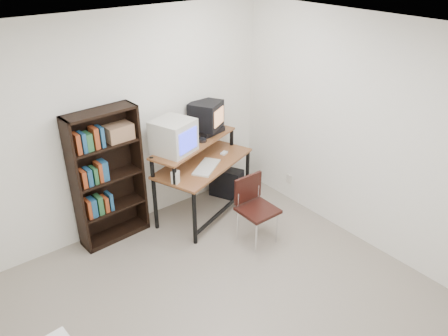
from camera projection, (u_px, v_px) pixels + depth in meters
floor at (229, 313)px, 4.25m from camera, size 4.00×4.00×0.01m
ceiling at (231, 40)px, 3.04m from camera, size 4.00×4.00×0.01m
back_wall at (121, 127)px, 5.03m from camera, size 4.00×0.01×2.60m
right_wall at (372, 139)px, 4.74m from camera, size 0.01×4.00×2.60m
computer_desk at (202, 164)px, 5.52m from camera, size 1.49×1.09×0.98m
crt_monitor at (174, 137)px, 5.11m from camera, size 0.54×0.54×0.40m
vcr at (209, 130)px, 5.69m from camera, size 0.40×0.32×0.08m
crt_tv at (206, 115)px, 5.59m from camera, size 0.50×0.49×0.35m
cd_spindle at (202, 140)px, 5.45m from camera, size 0.14×0.14×0.05m
keyboard at (207, 168)px, 5.35m from camera, size 0.51×0.44×0.03m
mousepad at (226, 154)px, 5.71m from camera, size 0.27×0.24×0.01m
mouse at (224, 153)px, 5.70m from camera, size 0.11×0.09×0.03m
desk_speaker at (175, 178)px, 4.99m from camera, size 0.11×0.11×0.17m
pc_tower at (226, 183)px, 6.09m from camera, size 0.38×0.49×0.42m
school_chair at (254, 203)px, 5.08m from camera, size 0.41×0.41×0.81m
bookshelf at (107, 175)px, 4.98m from camera, size 0.82×0.32×1.62m
wall_outlet at (289, 179)px, 6.00m from camera, size 0.02×0.08×0.12m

